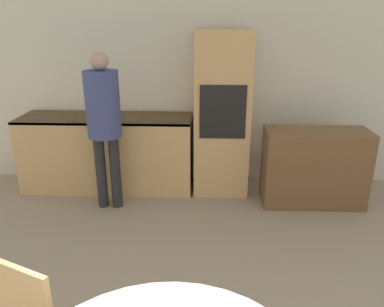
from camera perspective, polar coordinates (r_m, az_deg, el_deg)
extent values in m
cube|color=beige|center=(4.71, 1.24, 11.07)|extent=(6.02, 0.05, 2.60)
cube|color=tan|center=(4.74, -12.68, 0.12)|extent=(2.06, 0.60, 0.91)
cube|color=black|center=(4.62, -13.10, 5.29)|extent=(2.06, 0.60, 0.03)
cube|color=tan|center=(4.46, 4.52, 5.97)|extent=(0.64, 0.58, 1.91)
cube|color=black|center=(4.15, 4.71, 6.28)|extent=(0.51, 0.01, 0.60)
cube|color=brown|center=(4.44, 18.11, -2.04)|extent=(1.13, 0.45, 0.87)
cube|color=tan|center=(2.15, -24.31, -20.41)|extent=(0.36, 0.18, 0.46)
cylinder|color=#262628|center=(4.28, -13.69, -2.75)|extent=(0.11, 0.11, 0.83)
cylinder|color=#262628|center=(4.24, -11.59, -2.80)|extent=(0.11, 0.11, 0.83)
cylinder|color=#3D477A|center=(4.03, -13.46, 7.30)|extent=(0.36, 0.36, 0.69)
sphere|color=tan|center=(3.96, -13.98, 13.55)|extent=(0.19, 0.19, 0.19)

